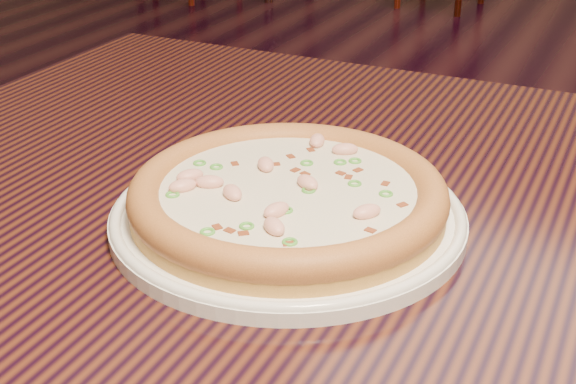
% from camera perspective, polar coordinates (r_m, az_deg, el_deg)
% --- Properties ---
extents(hero_table, '(1.20, 0.80, 0.75)m').
position_cam_1_polar(hero_table, '(0.74, 10.25, -9.19)').
color(hero_table, black).
rests_on(hero_table, ground).
extents(plate, '(0.30, 0.30, 0.02)m').
position_cam_1_polar(plate, '(0.68, 0.00, -1.62)').
color(plate, white).
rests_on(plate, hero_table).
extents(pizza, '(0.27, 0.27, 0.03)m').
position_cam_1_polar(pizza, '(0.67, -0.02, -0.22)').
color(pizza, gold).
rests_on(pizza, plate).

